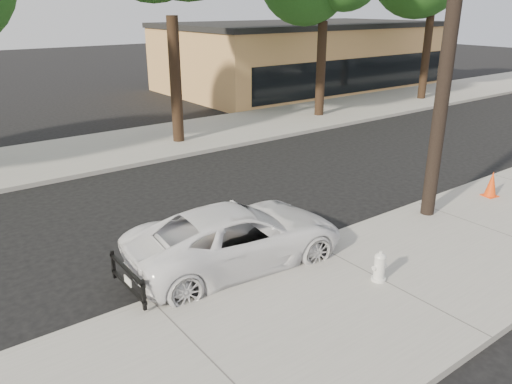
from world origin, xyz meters
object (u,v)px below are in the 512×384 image
at_px(utility_pole, 451,31).
at_px(police_cruiser, 237,236).
at_px(traffic_cone, 492,184).
at_px(fire_hydrant, 379,267).

xyz_separation_m(utility_pole, police_cruiser, (-5.37, 0.97, -4.04)).
xyz_separation_m(police_cruiser, traffic_cone, (7.88, -1.29, -0.15)).
distance_m(police_cruiser, fire_hydrant, 2.98).
bearing_deg(police_cruiser, utility_pole, -94.66).
bearing_deg(traffic_cone, fire_hydrant, -169.36).
distance_m(utility_pole, police_cruiser, 6.79).
height_order(utility_pole, police_cruiser, utility_pole).
relative_size(utility_pole, fire_hydrant, 15.07).
bearing_deg(utility_pole, police_cruiser, 169.71).
relative_size(police_cruiser, fire_hydrant, 7.91).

